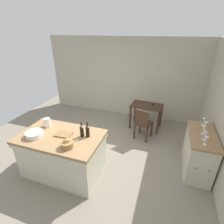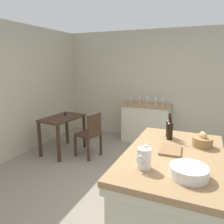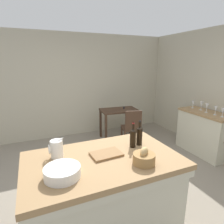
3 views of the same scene
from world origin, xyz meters
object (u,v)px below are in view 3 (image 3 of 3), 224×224
Objects in this scene: wine_glass_middle at (207,106)px; wine_glass_far_right at (193,103)px; side_cabinet at (204,133)px; wash_bowl at (62,172)px; writing_desk at (119,114)px; wooden_chair at (132,128)px; bread_basket at (144,158)px; wine_glass_right at (201,104)px; wine_bottle_amber at (133,137)px; pitcher at (57,149)px; island_table at (104,192)px; cutting_board at (106,154)px; wine_bottle_dark at (139,135)px; wine_glass_left at (216,109)px; wine_glass_far_left at (223,111)px.

wine_glass_middle is 1.14× the size of wine_glass_far_right.
wash_bowl is at bearing -159.54° from side_cabinet.
wooden_chair is (0.01, -0.64, -0.14)m from writing_desk.
bread_basket is at bearing -6.57° from wash_bowl.
wine_glass_right is at bearing 72.93° from wine_glass_middle.
wine_glass_far_right is (2.25, 1.26, -0.03)m from wine_bottle_amber.
wash_bowl is at bearing -90.94° from pitcher.
cutting_board reaches higher than island_table.
wine_bottle_dark is 1.00× the size of wine_bottle_amber.
wine_glass_left is at bearing 24.30° from bread_basket.
wash_bowl is 1.86× the size of wine_glass_left.
wine_glass_left is at bearing -38.25° from wooden_chair.
bread_basket reaches higher than wine_glass_right.
pitcher is at bearing -166.09° from side_cabinet.
wooden_chair is at bearing 148.70° from side_cabinet.
wine_glass_far_right reaches higher than cutting_board.
wooden_chair is 2.43m from pitcher.
wine_bottle_dark is 2.48m from wine_glass_far_right.
wine_glass_right is at bearing -42.82° from writing_desk.
bread_basket reaches higher than side_cabinet.
wine_glass_far_right is at bearing 85.91° from side_cabinet.
pitcher is (-3.09, -0.76, 0.56)m from side_cabinet.
writing_desk is 2.95× the size of wash_bowl.
wine_glass_far_left is at bearing -89.87° from wine_glass_left.
wooden_chair is 4.97× the size of wine_glass_right.
writing_desk is at bearing 68.22° from wine_bottle_amber.
side_cabinet is at bearing 11.87° from wine_glass_middle.
wine_glass_middle is at bearing -48.08° from writing_desk.
wooden_chair is 2.81× the size of wash_bowl.
wooden_chair is at bearing 41.02° from pitcher.
bread_basket is 0.68× the size of cutting_board.
cutting_board is at bearing -160.24° from side_cabinet.
writing_desk is 5.20× the size of wine_glass_right.
wine_bottle_dark is at bearing -109.67° from writing_desk.
pitcher is 0.76× the size of wine_bottle_dark.
bread_basket is 2.45m from wine_glass_far_left.
wine_glass_left is 1.08× the size of wine_glass_far_right.
wooden_chair is at bearing 148.12° from wine_glass_middle.
pitcher is at bearing 89.06° from wash_bowl.
wooden_chair is 1.97m from wine_bottle_amber.
wooden_chair is at bearing 53.13° from cutting_board.
side_cabinet is 1.18× the size of writing_desk.
wine_bottle_dark reaches higher than writing_desk.
bread_basket is at bearing -103.02° from wine_bottle_amber.
pitcher is 3.09m from wine_glass_far_left.
pitcher reaches higher than wine_glass_far_right.
writing_desk is at bearing 50.97° from pitcher.
wine_glass_far_right is (2.62, 1.33, 0.08)m from cutting_board.
wine_glass_far_right is at bearing 91.79° from wine_glass_right.
wine_glass_right is (2.35, 1.43, 0.05)m from bread_basket.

